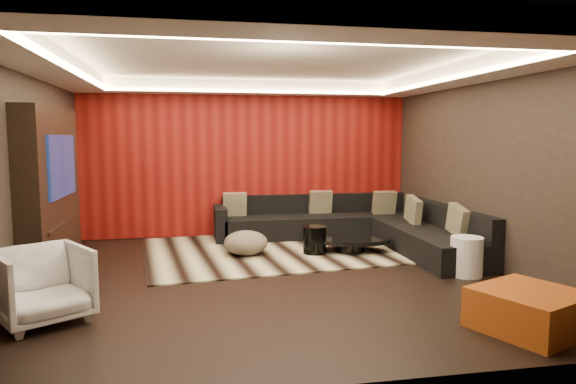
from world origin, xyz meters
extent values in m
cube|color=black|center=(0.00, 0.00, -0.01)|extent=(6.00, 6.00, 0.02)
cube|color=silver|center=(0.00, 0.00, 2.81)|extent=(6.00, 6.00, 0.02)
cube|color=black|center=(0.00, 3.01, 1.40)|extent=(6.00, 0.02, 2.80)
cube|color=black|center=(-3.01, 0.00, 1.40)|extent=(0.02, 6.00, 2.80)
cube|color=black|center=(3.01, 0.00, 1.40)|extent=(0.02, 6.00, 2.80)
cube|color=#6B0C0A|center=(0.00, 2.97, 1.40)|extent=(5.98, 0.05, 2.78)
cube|color=silver|center=(0.00, 2.70, 2.69)|extent=(6.00, 0.60, 0.22)
cube|color=silver|center=(0.00, -2.70, 2.69)|extent=(6.00, 0.60, 0.22)
cube|color=silver|center=(-2.70, 0.00, 2.69)|extent=(0.60, 4.80, 0.22)
cube|color=silver|center=(2.70, 0.00, 2.69)|extent=(0.60, 4.80, 0.22)
cube|color=#FFD899|center=(0.00, 2.36, 2.60)|extent=(4.80, 0.08, 0.04)
cube|color=#FFD899|center=(0.00, -2.36, 2.60)|extent=(4.80, 0.08, 0.04)
cube|color=#FFD899|center=(-2.36, 0.00, 2.60)|extent=(0.08, 4.80, 0.04)
cube|color=#FFD899|center=(2.36, 0.00, 2.60)|extent=(0.08, 4.80, 0.04)
cube|color=black|center=(-2.85, 0.60, 1.10)|extent=(0.30, 2.00, 2.20)
cube|color=black|center=(-2.69, 0.60, 1.45)|extent=(0.04, 1.30, 0.80)
cube|color=black|center=(-2.69, 0.60, 0.70)|extent=(0.04, 1.60, 0.04)
cube|color=beige|center=(0.21, 1.55, 0.01)|extent=(4.33, 3.45, 0.02)
cylinder|color=black|center=(1.41, 1.19, 0.13)|extent=(1.57, 1.57, 0.22)
cylinder|color=black|center=(0.83, 1.16, 0.23)|extent=(0.47, 0.47, 0.42)
ellipsoid|color=#C3B097|center=(-0.24, 1.26, 0.21)|extent=(0.70, 0.70, 0.37)
cylinder|color=white|center=(2.50, -0.42, 0.26)|extent=(0.47, 0.47, 0.52)
cube|color=#A23714|center=(2.08, -2.28, 0.19)|extent=(1.15, 1.15, 0.39)
imported|color=silver|center=(-2.50, -1.20, 0.38)|extent=(1.12, 1.13, 0.75)
cube|color=black|center=(1.25, 2.55, 0.20)|extent=(3.50, 0.90, 0.40)
cube|color=black|center=(1.25, 2.90, 0.57)|extent=(3.50, 0.20, 0.35)
cube|color=black|center=(2.55, 0.80, 0.20)|extent=(0.90, 2.60, 0.40)
cube|color=black|center=(2.90, 0.80, 0.57)|extent=(0.20, 2.60, 0.35)
cube|color=black|center=(-0.55, 2.55, 0.30)|extent=(0.20, 0.90, 0.60)
cube|color=beige|center=(-0.28, 2.68, 0.62)|extent=(0.42, 0.20, 0.44)
cube|color=beige|center=(2.55, 1.38, 0.62)|extent=(0.12, 0.50, 0.50)
cube|color=beige|center=(2.45, 2.40, 0.62)|extent=(0.42, 0.20, 0.44)
cube|color=beige|center=(1.31, 2.71, 0.62)|extent=(0.42, 0.20, 0.44)
cube|color=beige|center=(2.74, 0.28, 0.62)|extent=(0.12, 0.50, 0.50)
camera|label=1|loc=(-1.03, -6.48, 1.83)|focal=32.00mm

